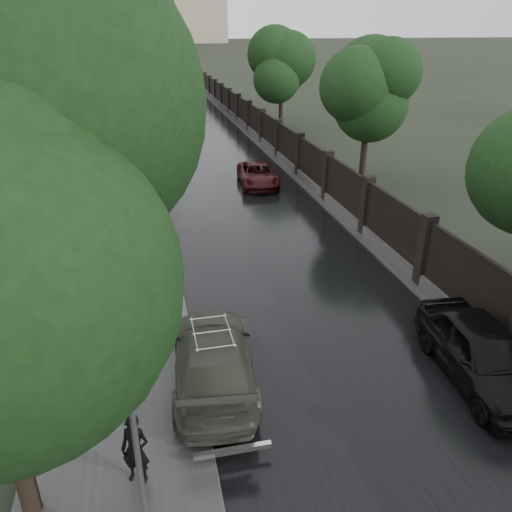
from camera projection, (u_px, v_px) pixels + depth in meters
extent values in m
cube|color=black|center=(148.00, 53.00, 176.77)|extent=(8.00, 420.00, 0.02)
cube|color=#2D2D2D|center=(131.00, 53.00, 175.54)|extent=(4.00, 420.00, 0.16)
cube|color=#2D2D2D|center=(164.00, 52.00, 177.86)|extent=(3.00, 420.00, 0.08)
cube|color=#383533|center=(271.00, 148.00, 37.71)|extent=(0.40, 75.00, 0.50)
cube|color=black|center=(272.00, 131.00, 37.19)|extent=(0.15, 75.00, 2.00)
cube|color=black|center=(205.00, 82.00, 70.89)|extent=(0.45, 0.45, 2.70)
cylinder|color=black|center=(91.00, 123.00, 32.29)|extent=(0.36, 0.36, 5.85)
sphere|color=black|center=(86.00, 85.00, 31.31)|extent=(4.25, 4.25, 4.25)
cylinder|color=black|center=(365.00, 139.00, 28.39)|extent=(0.36, 0.36, 5.53)
sphere|color=black|center=(369.00, 99.00, 27.46)|extent=(4.08, 4.08, 4.08)
cylinder|color=black|center=(281.00, 99.00, 44.32)|extent=(0.36, 0.36, 5.53)
sphere|color=black|center=(282.00, 72.00, 43.40)|extent=(4.08, 4.08, 4.08)
cylinder|color=#59595E|center=(138.00, 459.00, 7.76)|extent=(0.10, 0.10, 5.00)
cube|color=#59595E|center=(119.00, 319.00, 6.69)|extent=(0.25, 0.12, 0.12)
cylinder|color=#59595E|center=(154.00, 160.00, 29.21)|extent=(0.12, 0.12, 3.00)
imported|color=#59595E|center=(151.00, 125.00, 28.37)|extent=(0.16, 0.20, 1.00)
sphere|color=#FF0C0C|center=(152.00, 128.00, 28.30)|extent=(0.14, 0.14, 0.14)
imported|color=#3D4134|center=(213.00, 358.00, 13.03)|extent=(2.59, 5.36, 1.50)
imported|color=black|center=(483.00, 353.00, 13.09)|extent=(2.34, 4.96, 1.64)
imported|color=black|center=(258.00, 174.00, 29.49)|extent=(2.52, 4.79, 1.29)
imported|color=black|center=(135.00, 450.00, 9.93)|extent=(0.69, 0.58, 1.61)
imported|color=black|center=(128.00, 399.00, 9.39)|extent=(1.23, 1.24, 0.86)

